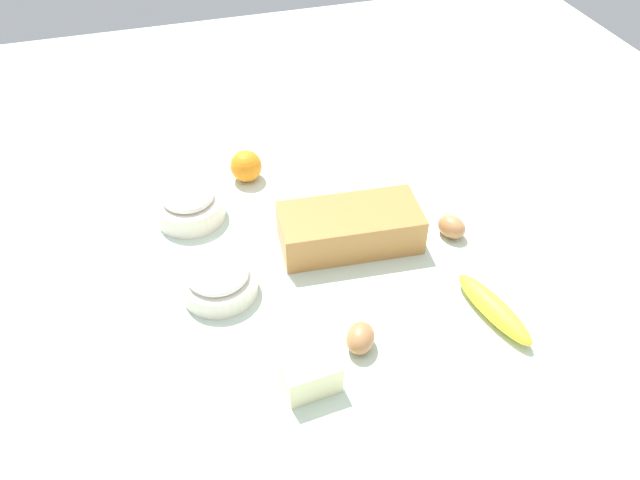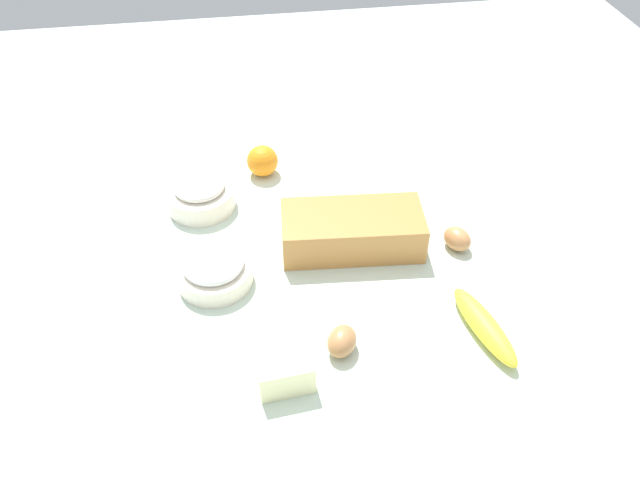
# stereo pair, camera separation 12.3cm
# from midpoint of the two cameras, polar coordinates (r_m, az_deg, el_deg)

# --- Properties ---
(ground_plane) EXTENTS (2.40, 2.40, 0.02)m
(ground_plane) POSITION_cam_midpoint_polar(r_m,az_deg,el_deg) (1.27, 2.78, -1.80)
(ground_plane) COLOR silver
(loaf_pan) EXTENTS (0.29, 0.15, 0.08)m
(loaf_pan) POSITION_cam_midpoint_polar(r_m,az_deg,el_deg) (1.26, 5.74, 0.80)
(loaf_pan) COLOR #B77A3D
(loaf_pan) RESTS_ON ground_plane
(flour_bowl) EXTENTS (0.15, 0.15, 0.07)m
(flour_bowl) POSITION_cam_midpoint_polar(r_m,az_deg,el_deg) (1.37, -8.25, 4.06)
(flour_bowl) COLOR silver
(flour_bowl) RESTS_ON ground_plane
(sugar_bowl) EXTENTS (0.14, 0.14, 0.07)m
(sugar_bowl) POSITION_cam_midpoint_polar(r_m,az_deg,el_deg) (1.19, -6.67, -2.80)
(sugar_bowl) COLOR silver
(sugar_bowl) RESTS_ON ground_plane
(banana) EXTENTS (0.09, 0.20, 0.04)m
(banana) POSITION_cam_midpoint_polar(r_m,az_deg,el_deg) (1.16, 17.66, -7.58)
(banana) COLOR yellow
(banana) RESTS_ON ground_plane
(orange_fruit) EXTENTS (0.07, 0.07, 0.07)m
(orange_fruit) POSITION_cam_midpoint_polar(r_m,az_deg,el_deg) (1.45, -2.80, 7.07)
(orange_fruit) COLOR orange
(orange_fruit) RESTS_ON ground_plane
(butter_block) EXTENTS (0.10, 0.07, 0.06)m
(butter_block) POSITION_cam_midpoint_polar(r_m,az_deg,el_deg) (1.04, 0.25, -12.01)
(butter_block) COLOR #F4EDB2
(butter_block) RESTS_ON ground_plane
(egg_near_butter) EXTENTS (0.07, 0.08, 0.05)m
(egg_near_butter) POSITION_cam_midpoint_polar(r_m,az_deg,el_deg) (1.30, 14.98, -0.01)
(egg_near_butter) COLOR #B97D4C
(egg_near_butter) RESTS_ON ground_plane
(egg_beside_bowl) EXTENTS (0.07, 0.08, 0.05)m
(egg_beside_bowl) POSITION_cam_midpoint_polar(r_m,az_deg,el_deg) (1.09, 5.51, -9.24)
(egg_beside_bowl) COLOR #B27849
(egg_beside_bowl) RESTS_ON ground_plane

